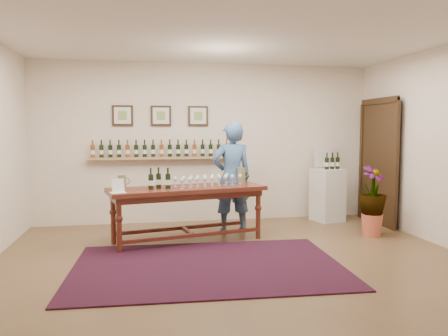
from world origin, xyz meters
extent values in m
plane|color=brown|center=(0.00, 0.00, 0.00)|extent=(6.00, 6.00, 0.00)
plane|color=silver|center=(0.00, 2.50, 1.40)|extent=(6.00, 0.00, 6.00)
plane|color=silver|center=(0.00, -2.50, 1.40)|extent=(6.00, 0.00, 6.00)
plane|color=silver|center=(0.00, 0.00, 2.80)|extent=(6.00, 6.00, 0.00)
cube|color=tan|center=(-0.80, 2.41, 1.15)|extent=(2.50, 0.16, 0.04)
cube|color=black|center=(2.94, 1.70, 1.05)|extent=(0.10, 1.00, 2.10)
cube|color=black|center=(2.89, 1.70, 1.05)|extent=(0.04, 1.12, 2.22)
cube|color=black|center=(-1.45, 2.48, 1.88)|extent=(0.35, 0.03, 0.35)
cube|color=silver|center=(-1.45, 2.46, 1.88)|extent=(0.28, 0.01, 0.28)
cube|color=#7FA150|center=(-1.45, 2.45, 1.88)|extent=(0.15, 0.00, 0.15)
cube|color=black|center=(-0.80, 2.48, 1.88)|extent=(0.35, 0.03, 0.35)
cube|color=silver|center=(-0.80, 2.46, 1.88)|extent=(0.28, 0.01, 0.28)
cube|color=#7FA150|center=(-0.80, 2.45, 1.88)|extent=(0.15, 0.00, 0.15)
cube|color=black|center=(-0.15, 2.48, 1.88)|extent=(0.35, 0.03, 0.35)
cube|color=silver|center=(-0.15, 2.46, 1.88)|extent=(0.28, 0.01, 0.28)
cube|color=#7FA150|center=(-0.15, 2.45, 1.88)|extent=(0.15, 0.00, 0.15)
cube|color=#460C11|center=(-0.38, -0.17, 0.01)|extent=(3.29, 2.27, 0.02)
cube|color=#4D2013|center=(-0.49, 1.09, 0.77)|extent=(2.37, 1.18, 0.06)
cube|color=#4D2013|center=(-0.49, 1.09, 0.70)|extent=(2.22, 1.03, 0.10)
cylinder|color=#4D2013|center=(-1.45, 0.62, 0.37)|extent=(0.09, 0.09, 0.74)
cylinder|color=#4D2013|center=(0.57, 1.05, 0.37)|extent=(0.09, 0.09, 0.74)
cylinder|color=#4D2013|center=(-1.55, 1.13, 0.37)|extent=(0.09, 0.09, 0.74)
cylinder|color=#4D2013|center=(0.46, 1.56, 0.37)|extent=(0.09, 0.09, 0.74)
cube|color=#4D2013|center=(-0.44, 0.84, 0.14)|extent=(2.03, 0.48, 0.05)
cube|color=#4D2013|center=(-0.54, 1.34, 0.14)|extent=(2.03, 0.48, 0.05)
cube|color=#4D2013|center=(-0.49, 1.09, 0.14)|extent=(0.16, 0.52, 0.05)
cube|color=silver|center=(-1.46, 0.71, 0.90)|extent=(0.24, 0.20, 0.18)
cube|color=silver|center=(2.14, 2.08, 0.47)|extent=(0.57, 0.57, 0.94)
cube|color=silver|center=(2.12, 2.25, 1.20)|extent=(0.37, 0.12, 0.53)
cone|color=#CA5F43|center=(2.33, 0.87, 0.17)|extent=(0.32, 0.32, 0.34)
imported|color=#1B3315|center=(2.33, 0.87, 0.64)|extent=(0.68, 0.68, 0.59)
imported|color=#3B5E8C|center=(0.27, 1.56, 0.88)|extent=(0.67, 0.47, 1.76)
camera|label=1|loc=(-1.13, -5.21, 1.64)|focal=35.00mm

